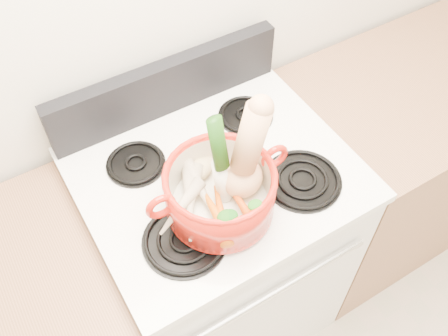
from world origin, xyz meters
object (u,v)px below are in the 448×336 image
dutch_oven (220,192)px  leek (222,162)px  squash (249,152)px  stove_body (218,253)px

dutch_oven → leek: size_ratio=1.03×
squash → leek: (-0.07, 0.01, -0.01)m
dutch_oven → leek: bearing=50.0°
dutch_oven → squash: size_ratio=1.00×
stove_body → dutch_oven: dutch_oven is taller
stove_body → squash: squash is taller
stove_body → leek: 0.69m
dutch_oven → stove_body: bearing=66.1°
leek → dutch_oven: bearing=-141.1°
dutch_oven → squash: 0.13m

